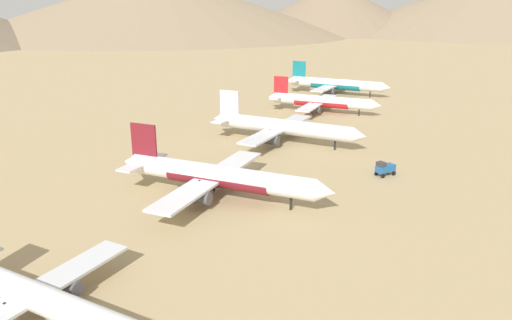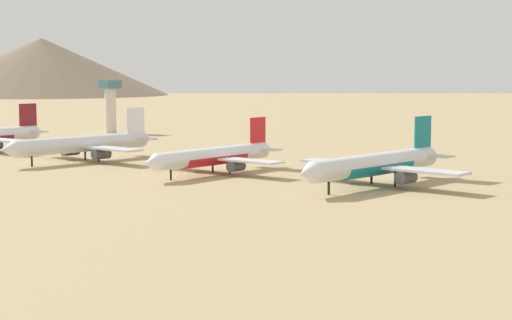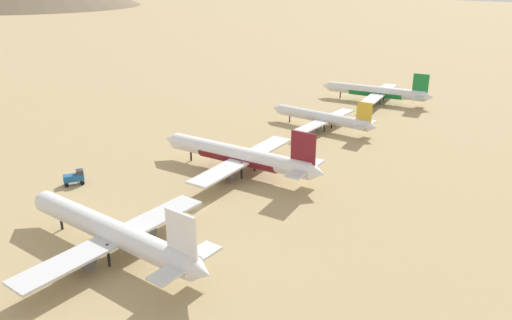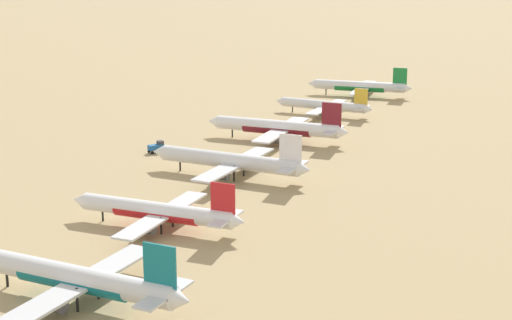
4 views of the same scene
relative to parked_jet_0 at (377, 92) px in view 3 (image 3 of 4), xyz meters
name	(u,v)px [view 3 (image 3 of 4)]	position (x,y,z in m)	size (l,w,h in m)	color
ground_plane	(199,207)	(-9.06, 120.12, -4.63)	(1800.00, 1800.00, 0.00)	tan
parked_jet_0	(377,92)	(0.00, 0.00, 0.00)	(48.14, 39.35, 13.91)	silver
parked_jet_1	(323,118)	(-1.12, 47.13, -0.51)	(42.31, 34.25, 12.24)	silver
parked_jet_2	(240,156)	(-3.35, 97.13, 0.47)	(53.21, 43.29, 15.34)	white
parked_jet_3	(112,232)	(-10.32, 145.94, 0.52)	(52.90, 42.86, 15.29)	silver
service_truck	(75,177)	(26.58, 129.89, -2.55)	(4.80, 5.70, 3.90)	#1E5999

